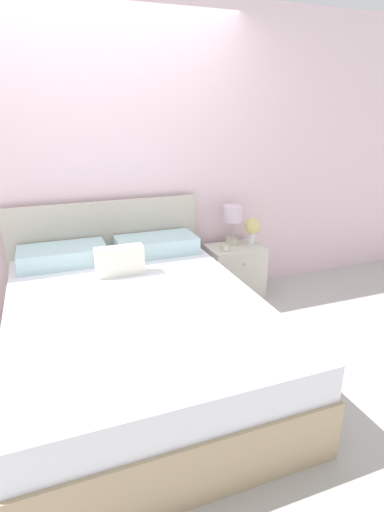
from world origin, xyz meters
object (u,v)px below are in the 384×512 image
at_px(alarm_clock, 225,248).
at_px(nightstand, 234,272).
at_px(bed, 134,330).
at_px(table_lamp, 233,218).
at_px(flower_vase, 252,228).

bearing_deg(alarm_clock, nightstand, 27.05).
xyz_separation_m(bed, table_lamp, (1.17, 0.89, 0.47)).
height_order(nightstand, flower_vase, flower_vase).
relative_size(nightstand, flower_vase, 2.01).
bearing_deg(flower_vase, nightstand, -176.14).
distance_m(table_lamp, alarm_clock, 0.31).
xyz_separation_m(bed, flower_vase, (1.35, 0.82, 0.37)).
relative_size(nightstand, table_lamp, 1.35).
height_order(bed, nightstand, bed).
bearing_deg(alarm_clock, flower_vase, 14.60).
bearing_deg(nightstand, bed, -145.19).
xyz_separation_m(nightstand, flower_vase, (0.18, 0.01, 0.42)).
height_order(nightstand, alarm_clock, alarm_clock).
xyz_separation_m(nightstand, table_lamp, (0.00, 0.08, 0.51)).
bearing_deg(alarm_clock, table_lamp, 46.56).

